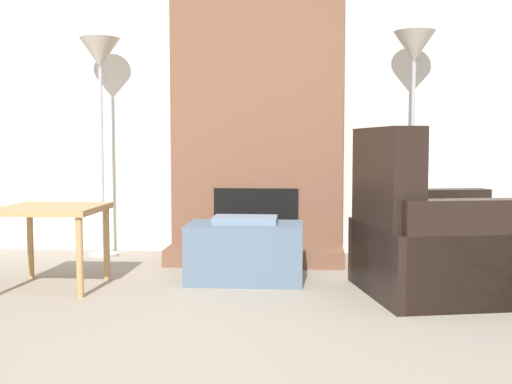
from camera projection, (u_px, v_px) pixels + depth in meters
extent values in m
plane|color=gray|center=(217.00, 354.00, 2.90)|extent=(24.00, 24.00, 0.00)
cube|color=silver|center=(260.00, 103.00, 5.57)|extent=(6.86, 0.06, 2.60)
cube|color=brown|center=(258.00, 102.00, 5.34)|extent=(1.40, 0.40, 2.60)
cube|color=brown|center=(254.00, 256.00, 5.05)|extent=(1.40, 0.36, 0.13)
cube|color=black|center=(256.00, 217.00, 5.21)|extent=(0.69, 0.02, 0.46)
cube|color=slate|center=(245.00, 252.00, 4.42)|extent=(0.79, 0.48, 0.40)
cube|color=slate|center=(245.00, 220.00, 4.41)|extent=(0.44, 0.26, 0.05)
cube|color=black|center=(448.00, 259.00, 4.05)|extent=(1.20, 1.16, 0.44)
cube|color=black|center=(386.00, 212.00, 3.97)|extent=(0.37, 0.83, 1.05)
cube|color=black|center=(479.00, 255.00, 3.65)|extent=(0.93, 0.35, 0.64)
cube|color=black|center=(423.00, 235.00, 4.44)|extent=(0.93, 0.35, 0.64)
cube|color=tan|center=(52.00, 209.00, 4.22)|extent=(0.63, 0.62, 0.04)
cylinder|color=tan|center=(80.00, 257.00, 3.95)|extent=(0.04, 0.04, 0.50)
cylinder|color=tan|center=(30.00, 243.00, 4.52)|extent=(0.04, 0.04, 0.50)
cylinder|color=tan|center=(107.00, 244.00, 4.48)|extent=(0.04, 0.04, 0.50)
cylinder|color=#ADADB2|center=(104.00, 254.00, 5.47)|extent=(0.26, 0.26, 0.02)
cylinder|color=#ADADB2|center=(102.00, 161.00, 5.41)|extent=(0.03, 0.03, 1.57)
cone|color=beige|center=(100.00, 53.00, 5.34)|extent=(0.33, 0.33, 0.24)
cylinder|color=#ADADB2|center=(410.00, 258.00, 5.27)|extent=(0.26, 0.26, 0.02)
cylinder|color=#ADADB2|center=(412.00, 161.00, 5.21)|extent=(0.03, 0.03, 1.59)
cone|color=beige|center=(414.00, 47.00, 5.14)|extent=(0.33, 0.33, 0.24)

